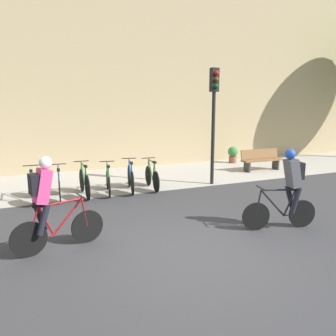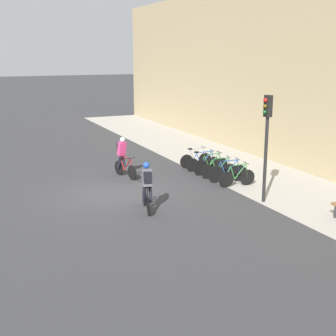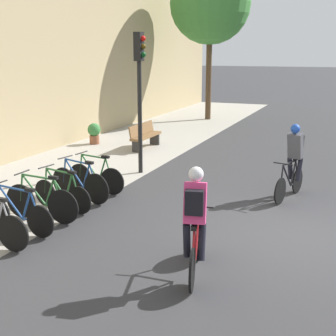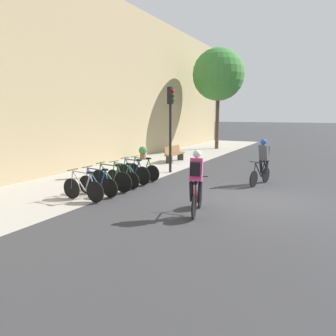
{
  "view_description": "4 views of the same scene",
  "coord_description": "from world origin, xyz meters",
  "px_view_note": "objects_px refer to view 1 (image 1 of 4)",
  "views": [
    {
      "loc": [
        -2.6,
        -4.79,
        2.59
      ],
      "look_at": [
        1.07,
        3.67,
        0.89
      ],
      "focal_mm": 35.0,
      "sensor_mm": 36.0,
      "label": 1
    },
    {
      "loc": [
        16.63,
        -5.18,
        5.28
      ],
      "look_at": [
        1.17,
        1.81,
        1.11
      ],
      "focal_mm": 50.0,
      "sensor_mm": 36.0,
      "label": 2
    },
    {
      "loc": [
        -8.52,
        -0.84,
        3.38
      ],
      "look_at": [
        0.62,
        2.85,
        0.91
      ],
      "focal_mm": 50.0,
      "sensor_mm": 36.0,
      "label": 3
    },
    {
      "loc": [
        -10.23,
        -1.91,
        2.68
      ],
      "look_at": [
        0.2,
        3.34,
        0.75
      ],
      "focal_mm": 35.0,
      "sensor_mm": 36.0,
      "label": 4
    }
  ],
  "objects_px": {
    "parked_bike_5": "(152,177)",
    "parked_bike_2": "(84,182)",
    "parked_bike_1": "(59,185)",
    "parked_bike_4": "(131,178)",
    "cyclist_pink": "(47,202)",
    "bench": "(261,159)",
    "parked_bike_3": "(108,181)",
    "traffic_light_pole": "(214,105)",
    "cyclist_grey": "(289,186)",
    "potted_plant": "(233,154)",
    "parked_bike_0": "(32,187)"
  },
  "relations": [
    {
      "from": "cyclist_pink",
      "to": "parked_bike_4",
      "type": "distance_m",
      "value": 4.6
    },
    {
      "from": "traffic_light_pole",
      "to": "potted_plant",
      "type": "height_order",
      "value": "traffic_light_pole"
    },
    {
      "from": "cyclist_grey",
      "to": "bench",
      "type": "height_order",
      "value": "cyclist_grey"
    },
    {
      "from": "parked_bike_3",
      "to": "traffic_light_pole",
      "type": "distance_m",
      "value": 4.25
    },
    {
      "from": "parked_bike_2",
      "to": "parked_bike_4",
      "type": "distance_m",
      "value": 1.44
    },
    {
      "from": "cyclist_grey",
      "to": "parked_bike_5",
      "type": "height_order",
      "value": "cyclist_grey"
    },
    {
      "from": "cyclist_pink",
      "to": "bench",
      "type": "xyz_separation_m",
      "value": [
        8.69,
        4.83,
        -0.47
      ]
    },
    {
      "from": "traffic_light_pole",
      "to": "parked_bike_3",
      "type": "bearing_deg",
      "value": 176.62
    },
    {
      "from": "potted_plant",
      "to": "parked_bike_2",
      "type": "bearing_deg",
      "value": -156.8
    },
    {
      "from": "parked_bike_2",
      "to": "parked_bike_4",
      "type": "xyz_separation_m",
      "value": [
        1.44,
        0.0,
        -0.0
      ]
    },
    {
      "from": "parked_bike_1",
      "to": "potted_plant",
      "type": "bearing_deg",
      "value": 21.37
    },
    {
      "from": "parked_bike_0",
      "to": "parked_bike_3",
      "type": "height_order",
      "value": "parked_bike_0"
    },
    {
      "from": "parked_bike_0",
      "to": "parked_bike_2",
      "type": "height_order",
      "value": "parked_bike_2"
    },
    {
      "from": "parked_bike_1",
      "to": "parked_bike_2",
      "type": "bearing_deg",
      "value": 0.15
    },
    {
      "from": "parked_bike_2",
      "to": "parked_bike_5",
      "type": "bearing_deg",
      "value": 0.0
    },
    {
      "from": "parked_bike_1",
      "to": "parked_bike_3",
      "type": "distance_m",
      "value": 1.44
    },
    {
      "from": "parked_bike_1",
      "to": "traffic_light_pole",
      "type": "relative_size",
      "value": 0.44
    },
    {
      "from": "traffic_light_pole",
      "to": "parked_bike_5",
      "type": "bearing_deg",
      "value": 174.32
    },
    {
      "from": "parked_bike_2",
      "to": "parked_bike_5",
      "type": "height_order",
      "value": "parked_bike_2"
    },
    {
      "from": "traffic_light_pole",
      "to": "bench",
      "type": "bearing_deg",
      "value": 22.84
    },
    {
      "from": "potted_plant",
      "to": "parked_bike_1",
      "type": "bearing_deg",
      "value": -158.63
    },
    {
      "from": "parked_bike_5",
      "to": "potted_plant",
      "type": "height_order",
      "value": "parked_bike_5"
    },
    {
      "from": "parked_bike_0",
      "to": "parked_bike_4",
      "type": "height_order",
      "value": "parked_bike_4"
    },
    {
      "from": "cyclist_pink",
      "to": "parked_bike_5",
      "type": "bearing_deg",
      "value": 47.55
    },
    {
      "from": "traffic_light_pole",
      "to": "potted_plant",
      "type": "distance_m",
      "value": 5.18
    },
    {
      "from": "parked_bike_5",
      "to": "potted_plant",
      "type": "bearing_deg",
      "value": 31.04
    },
    {
      "from": "parked_bike_4",
      "to": "traffic_light_pole",
      "type": "bearing_deg",
      "value": -4.26
    },
    {
      "from": "parked_bike_5",
      "to": "parked_bike_1",
      "type": "bearing_deg",
      "value": -179.96
    },
    {
      "from": "cyclist_grey",
      "to": "parked_bike_2",
      "type": "height_order",
      "value": "cyclist_grey"
    },
    {
      "from": "cyclist_pink",
      "to": "bench",
      "type": "height_order",
      "value": "cyclist_pink"
    },
    {
      "from": "cyclist_pink",
      "to": "parked_bike_4",
      "type": "relative_size",
      "value": 1.03
    },
    {
      "from": "parked_bike_1",
      "to": "potted_plant",
      "type": "xyz_separation_m",
      "value": [
        8.2,
        3.21,
        0.05
      ]
    },
    {
      "from": "parked_bike_0",
      "to": "parked_bike_5",
      "type": "height_order",
      "value": "parked_bike_5"
    },
    {
      "from": "cyclist_grey",
      "to": "parked_bike_3",
      "type": "height_order",
      "value": "cyclist_grey"
    },
    {
      "from": "cyclist_grey",
      "to": "traffic_light_pole",
      "type": "bearing_deg",
      "value": 80.78
    },
    {
      "from": "parked_bike_1",
      "to": "potted_plant",
      "type": "distance_m",
      "value": 8.81
    },
    {
      "from": "cyclist_pink",
      "to": "bench",
      "type": "relative_size",
      "value": 0.95
    },
    {
      "from": "parked_bike_1",
      "to": "parked_bike_5",
      "type": "distance_m",
      "value": 2.87
    },
    {
      "from": "parked_bike_5",
      "to": "parked_bike_2",
      "type": "bearing_deg",
      "value": -180.0
    },
    {
      "from": "parked_bike_3",
      "to": "cyclist_pink",
      "type": "bearing_deg",
      "value": -117.8
    },
    {
      "from": "cyclist_pink",
      "to": "potted_plant",
      "type": "xyz_separation_m",
      "value": [
        8.72,
        6.91,
        -0.51
      ]
    },
    {
      "from": "parked_bike_0",
      "to": "traffic_light_pole",
      "type": "relative_size",
      "value": 0.42
    },
    {
      "from": "potted_plant",
      "to": "bench",
      "type": "bearing_deg",
      "value": -90.64
    },
    {
      "from": "parked_bike_4",
      "to": "traffic_light_pole",
      "type": "distance_m",
      "value": 3.64
    },
    {
      "from": "parked_bike_5",
      "to": "cyclist_grey",
      "type": "bearing_deg",
      "value": -72.33
    },
    {
      "from": "parked_bike_3",
      "to": "traffic_light_pole",
      "type": "xyz_separation_m",
      "value": [
        3.57,
        -0.21,
        2.29
      ]
    },
    {
      "from": "cyclist_pink",
      "to": "parked_bike_5",
      "type": "xyz_separation_m",
      "value": [
        3.39,
        3.71,
        -0.55
      ]
    },
    {
      "from": "cyclist_pink",
      "to": "parked_bike_4",
      "type": "bearing_deg",
      "value": 54.22
    },
    {
      "from": "parked_bike_3",
      "to": "traffic_light_pole",
      "type": "relative_size",
      "value": 0.42
    },
    {
      "from": "cyclist_grey",
      "to": "parked_bike_5",
      "type": "distance_m",
      "value": 4.76
    }
  ]
}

